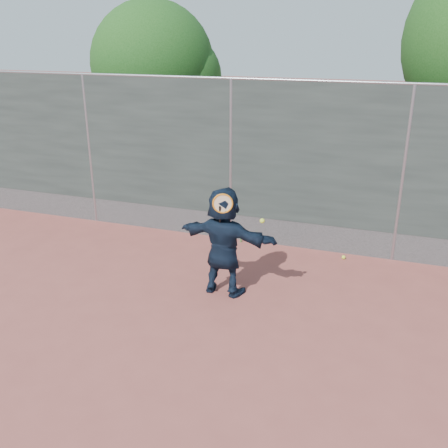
% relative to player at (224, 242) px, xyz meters
% --- Properties ---
extents(ground, '(80.00, 80.00, 0.00)m').
position_rel_player_xyz_m(ground, '(-0.58, -1.43, -0.84)').
color(ground, '#9E4C42').
rests_on(ground, ground).
extents(player, '(1.60, 0.65, 1.68)m').
position_rel_player_xyz_m(player, '(0.00, 0.00, 0.00)').
color(player, '#121F31').
rests_on(player, ground).
extents(ball_ground, '(0.07, 0.07, 0.07)m').
position_rel_player_xyz_m(ball_ground, '(1.62, 1.80, -0.81)').
color(ball_ground, '#D4F035').
rests_on(ball_ground, ground).
extents(fence, '(20.00, 0.06, 3.03)m').
position_rel_player_xyz_m(fence, '(-0.58, 2.07, 0.74)').
color(fence, '#38423D').
rests_on(fence, ground).
extents(swing_action, '(0.77, 0.20, 0.51)m').
position_rel_player_xyz_m(swing_action, '(0.11, -0.21, 0.63)').
color(swing_action, orange).
rests_on(swing_action, ground).
extents(tree_left, '(3.15, 3.00, 4.53)m').
position_rel_player_xyz_m(tree_left, '(-3.42, 5.12, 2.10)').
color(tree_left, '#382314').
rests_on(tree_left, ground).
extents(weed_clump, '(0.68, 0.07, 0.30)m').
position_rel_player_xyz_m(weed_clump, '(-0.28, 1.95, -0.71)').
color(weed_clump, '#387226').
rests_on(weed_clump, ground).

